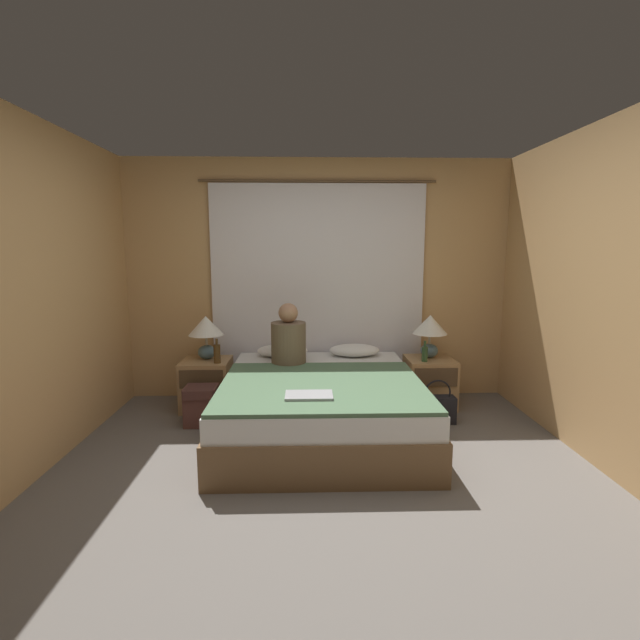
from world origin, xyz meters
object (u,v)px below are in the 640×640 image
Objects in this scene: lamp_right at (430,329)px; pillow_left at (283,351)px; backpack_on_floor at (201,403)px; handbag_on_floor at (437,408)px; laptop_on_bed at (309,395)px; bed at (321,406)px; person_left_in_bed at (288,340)px; beer_bottle_on_left_stand at (217,353)px; nightstand_right at (429,382)px; pillow_right at (354,350)px; lamp_left at (206,330)px; beer_bottle_on_right_stand at (425,354)px; nightstand_left at (207,384)px.

lamp_right reaches higher than pillow_left.
backpack_on_floor is at bearing -142.11° from pillow_left.
laptop_on_bed is at bearing -145.31° from handbag_on_floor.
person_left_in_bed is (-0.29, 0.43, 0.49)m from bed.
handbag_on_floor is at bearing 11.64° from bed.
lamp_right is 2.12m from beer_bottle_on_left_stand.
pillow_left reaches higher than nightstand_right.
pillow_left is 0.73m from pillow_right.
lamp_left reaches higher than pillow_left.
bed is 4.56× the size of lamp_right.
person_left_in_bed reaches higher than beer_bottle_on_left_stand.
nightstand_right is 2.41× the size of beer_bottle_on_right_stand.
nightstand_left reaches higher than handbag_on_floor.
pillow_left is at bearing 20.98° from beer_bottle_on_left_stand.
bed reaches higher than nightstand_right.
person_left_in_bed reaches higher than lamp_left.
beer_bottle_on_right_stand is (2.01, 0.00, -0.02)m from beer_bottle_on_left_stand.
handbag_on_floor is (1.18, 0.82, -0.40)m from laptop_on_bed.
handbag_on_floor is (0.71, -0.57, -0.42)m from pillow_right.
bed is at bearing -30.84° from nightstand_left.
person_left_in_bed is (0.08, -0.35, 0.18)m from pillow_left.
laptop_on_bed is (-1.13, -1.15, -0.04)m from beer_bottle_on_right_stand.
beer_bottle_on_left_stand is 0.67× the size of backpack_on_floor.
beer_bottle_on_right_stand is 1.61m from laptop_on_bed.
nightstand_left is at bearing 164.25° from person_left_in_bed.
laptop_on_bed is 0.97× the size of backpack_on_floor.
lamp_right is 1.50m from pillow_left.
nightstand_left is at bearing 180.00° from nightstand_right.
beer_bottle_on_left_stand reaches higher than beer_bottle_on_right_stand.
nightstand_right is at bearing 3.19° from beer_bottle_on_left_stand.
lamp_right is at bearing -4.79° from pillow_right.
lamp_right is 0.85× the size of pillow_right.
nightstand_right is 2.06× the size of beer_bottle_on_left_stand.
lamp_left is 2.34m from handbag_on_floor.
beer_bottle_on_right_stand reaches higher than laptop_on_bed.
beer_bottle_on_right_stand is (-0.09, -0.17, -0.22)m from lamp_right.
bed is 8.24× the size of beer_bottle_on_left_stand.
laptop_on_bed is (-0.47, -1.38, -0.02)m from pillow_right.
lamp_right is 1.07× the size of handbag_on_floor.
bed is at bearing -56.19° from person_left_in_bed.
nightstand_right is 1.44× the size of laptop_on_bed.
lamp_left is 0.85× the size of pillow_left.
backpack_on_floor is at bearing -85.18° from lamp_left.
lamp_left is 1.50m from pillow_right.
beer_bottle_on_left_stand is at bearing 170.91° from handbag_on_floor.
person_left_in_bed is 1.65× the size of backpack_on_floor.
nightstand_left is (-1.12, 0.67, 0.00)m from bed.
handbag_on_floor is at bearing -9.09° from beer_bottle_on_left_stand.
laptop_on_bed is (0.18, -1.03, -0.20)m from person_left_in_bed.
pillow_right is at bearing 9.94° from beer_bottle_on_left_stand.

